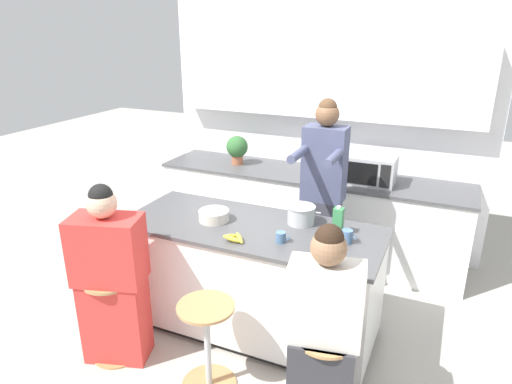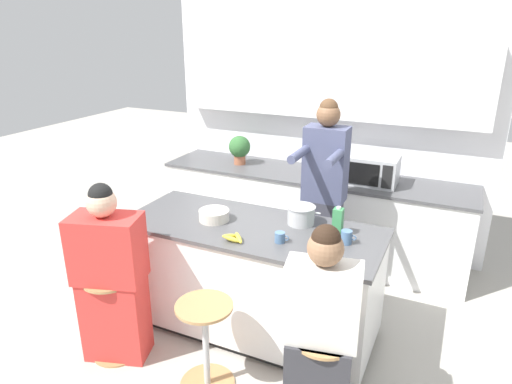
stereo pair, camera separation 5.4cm
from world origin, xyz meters
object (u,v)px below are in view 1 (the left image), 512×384
(person_cooking, at_px, (322,201))
(juice_carton, at_px, (338,221))
(bar_stool_center, at_px, (207,342))
(person_seated_near, at_px, (323,341))
(coffee_cup_far, at_px, (281,237))
(microwave, at_px, (368,169))
(potted_plant, at_px, (237,148))
(person_wrapped_blanket, at_px, (111,281))
(banana_bunch, at_px, (234,238))
(fruit_bowl, at_px, (214,215))
(bar_stool_leftmost, at_px, (113,313))
(coffee_cup_near, at_px, (347,236))
(cooking_pot, at_px, (301,215))
(kitchen_island, at_px, (252,278))
(bar_stool_rightmost, at_px, (324,374))

(person_cooking, height_order, juice_carton, person_cooking)
(bar_stool_center, xyz_separation_m, person_seated_near, (0.79, -0.00, 0.27))
(coffee_cup_far, xyz_separation_m, microwave, (0.30, 1.57, 0.09))
(person_cooking, distance_m, potted_plant, 1.40)
(person_wrapped_blanket, xyz_separation_m, person_seated_near, (1.56, 0.00, -0.02))
(juice_carton, bearing_deg, banana_bunch, -146.93)
(fruit_bowl, xyz_separation_m, banana_bunch, (0.31, -0.26, -0.02))
(bar_stool_leftmost, xyz_separation_m, coffee_cup_near, (1.53, 0.73, 0.60))
(bar_stool_leftmost, relative_size, person_cooking, 0.36)
(person_cooking, distance_m, microwave, 0.73)
(bar_stool_leftmost, xyz_separation_m, person_seated_near, (1.59, -0.01, 0.27))
(bar_stool_center, relative_size, fruit_bowl, 2.73)
(person_seated_near, relative_size, coffee_cup_near, 12.47)
(cooking_pot, distance_m, potted_plant, 1.72)
(kitchen_island, bearing_deg, microwave, 66.92)
(coffee_cup_far, bearing_deg, kitchen_island, 151.85)
(bar_stool_center, relative_size, microwave, 1.27)
(bar_stool_leftmost, height_order, person_wrapped_blanket, person_wrapped_blanket)
(cooking_pot, xyz_separation_m, coffee_cup_far, (-0.02, -0.36, -0.03))
(person_seated_near, xyz_separation_m, juice_carton, (-0.16, 0.85, 0.39))
(kitchen_island, height_order, bar_stool_rightmost, kitchen_island)
(bar_stool_rightmost, relative_size, coffee_cup_far, 6.15)
(person_wrapped_blanket, height_order, coffee_cup_far, person_wrapped_blanket)
(person_seated_near, bearing_deg, banana_bunch, 140.45)
(bar_stool_center, distance_m, person_cooking, 1.59)
(juice_carton, bearing_deg, bar_stool_leftmost, -149.50)
(coffee_cup_far, bearing_deg, person_seated_near, -48.95)
(person_cooking, distance_m, person_seated_near, 1.55)
(banana_bunch, bearing_deg, person_cooking, 71.19)
(bar_stool_center, xyz_separation_m, fruit_bowl, (-0.31, 0.69, 0.60))
(kitchen_island, relative_size, potted_plant, 6.34)
(person_cooking, xyz_separation_m, potted_plant, (-1.18, 0.72, 0.18))
(person_cooking, distance_m, coffee_cup_far, 0.90)
(bar_stool_rightmost, xyz_separation_m, person_cooking, (-0.46, 1.43, 0.55))
(coffee_cup_near, distance_m, coffee_cup_far, 0.46)
(bar_stool_leftmost, xyz_separation_m, cooking_pot, (1.12, 0.91, 0.63))
(potted_plant, bearing_deg, bar_stool_center, -68.81)
(person_seated_near, distance_m, juice_carton, 0.95)
(fruit_bowl, height_order, banana_bunch, fruit_bowl)
(kitchen_island, xyz_separation_m, person_wrapped_blanket, (-0.77, -0.72, 0.18))
(fruit_bowl, bearing_deg, person_wrapped_blanket, -123.37)
(bar_stool_center, distance_m, coffee_cup_near, 1.20)
(bar_stool_rightmost, bearing_deg, person_wrapped_blanket, -178.86)
(coffee_cup_far, height_order, microwave, microwave)
(coffee_cup_far, bearing_deg, potted_plant, 125.23)
(cooking_pot, distance_m, coffee_cup_far, 0.37)
(bar_stool_leftmost, relative_size, potted_plant, 2.06)
(bar_stool_center, distance_m, person_wrapped_blanket, 0.82)
(kitchen_island, height_order, person_cooking, person_cooking)
(person_cooking, xyz_separation_m, fruit_bowl, (-0.66, -0.76, 0.05))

